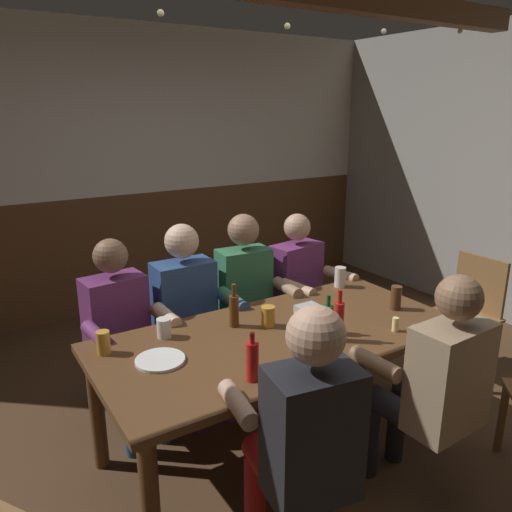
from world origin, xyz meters
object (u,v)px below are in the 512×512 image
Objects in this scene: bottle_0 at (234,310)px; bottle_2 at (339,320)px; person_4 at (303,432)px; pint_glass_1 at (103,343)px; person_1 at (190,310)px; pint_glass_0 at (268,316)px; dining_table at (281,348)px; pint_glass_2 at (164,328)px; person_2 at (249,295)px; bottle_3 at (328,319)px; table_candle at (395,324)px; condiment_caddy at (308,309)px; bottle_1 at (252,361)px; chair_empty_near_left at (467,312)px; plate_0 at (160,360)px; person_5 at (435,380)px; pint_glass_3 at (396,298)px; person_0 at (122,329)px; person_3 at (304,287)px; pint_glass_4 at (340,277)px.

bottle_2 is at bearing -50.22° from bottle_0.
person_4 is 1.12m from pint_glass_1.
person_1 is 0.63m from pint_glass_0.
bottle_2 is at bearing 115.17° from person_1.
pint_glass_2 reaches higher than dining_table.
bottle_3 is (-0.01, -0.84, 0.14)m from person_2.
condiment_caddy is (-0.25, 0.46, -0.02)m from table_candle.
person_2 is 1.21m from bottle_1.
person_4 is 4.36× the size of bottle_2.
bottle_2 is 2.38× the size of pint_glass_1.
pint_glass_1 is at bearing 125.59° from person_4.
table_candle is at bearing 105.39° from chair_empty_near_left.
bottle_2 is at bearing -17.86° from plate_0.
person_5 is at bearing -110.89° from table_candle.
pint_glass_3 is at bearing 55.35° from person_5.
person_4 reaches higher than bottle_1.
pint_glass_3 is (0.39, 0.62, 0.13)m from person_5.
pint_glass_0 is at bearing 110.79° from person_1.
bottle_0 is 1.07× the size of bottle_1.
person_4 is 0.97m from bottle_0.
table_candle is 0.28× the size of bottle_2.
pint_glass_3 is at bearing 4.35° from bottle_3.
pint_glass_2 is (-0.96, 1.01, 0.11)m from person_5.
pint_glass_2 is at bearing 50.49° from person_1.
person_1 is 1.43m from person_4.
person_4 reaches higher than plate_0.
chair_empty_near_left is at bearing 158.12° from person_0.
person_0 is at bearing 62.13° from pint_glass_1.
dining_table is 13.53× the size of pint_glass_3.
person_3 is 0.35m from pint_glass_4.
bottle_0 is 0.72m from pint_glass_1.
bottle_3 reaches higher than plate_0.
plate_0 is 0.49m from bottle_1.
pint_glass_3 is (1.18, 0.24, -0.02)m from bottle_1.
person_5 is at bearing -108.58° from pint_glass_4.
person_1 is 15.29× the size of table_candle.
person_5 reaches higher than bottle_2.
person_3 is 8.49× the size of condiment_caddy.
pint_glass_0 reaches higher than pint_glass_2.
pint_glass_3 is at bearing -14.53° from pint_glass_0.
person_2 reaches higher than condiment_caddy.
person_2 is 4.91× the size of bottle_0.
person_1 is 0.45m from person_2.
pint_glass_1 is (-1.10, 0.52, -0.06)m from bottle_2.
person_3 is at bearing 174.46° from person_0.
plate_0 is at bearing -166.71° from pint_glass_4.
chair_empty_near_left reaches higher than pint_glass_1.
person_2 reaches higher than plate_0.
table_candle is at bearing 1.21° from bottle_1.
person_1 is 1.00× the size of person_5.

